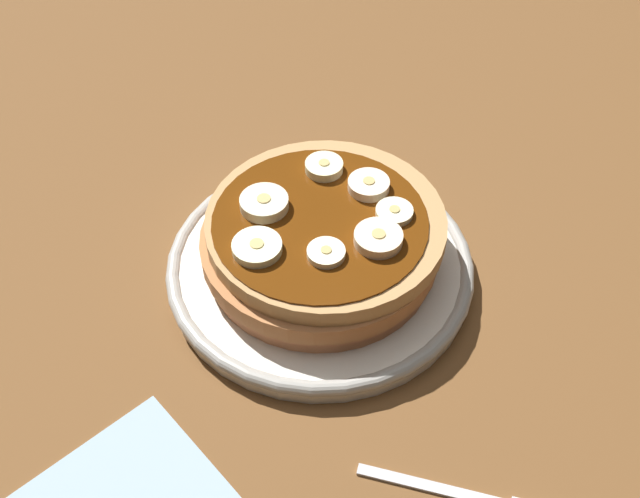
% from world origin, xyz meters
% --- Properties ---
extents(ground_plane, '(1.40, 1.40, 0.03)m').
position_xyz_m(ground_plane, '(0.00, 0.00, -0.01)').
color(ground_plane, brown).
extents(plate, '(0.23, 0.23, 0.02)m').
position_xyz_m(plate, '(0.00, 0.00, 0.01)').
color(plate, silver).
rests_on(plate, ground_plane).
extents(pancake_stack, '(0.18, 0.19, 0.04)m').
position_xyz_m(pancake_stack, '(-0.00, 0.00, 0.04)').
color(pancake_stack, '#BE7449').
rests_on(pancake_stack, plate).
extents(banana_slice_0, '(0.04, 0.04, 0.01)m').
position_xyz_m(banana_slice_0, '(-0.04, -0.02, 0.06)').
color(banana_slice_0, beige).
rests_on(banana_slice_0, pancake_stack).
extents(banana_slice_1, '(0.03, 0.03, 0.01)m').
position_xyz_m(banana_slice_1, '(-0.01, -0.05, 0.06)').
color(banana_slice_1, '#F5F4BF').
rests_on(banana_slice_1, pancake_stack).
extents(banana_slice_2, '(0.03, 0.03, 0.01)m').
position_xyz_m(banana_slice_2, '(-0.00, 0.05, 0.06)').
color(banana_slice_2, '#FAE1BF').
rests_on(banana_slice_2, pancake_stack).
extents(banana_slice_3, '(0.03, 0.03, 0.01)m').
position_xyz_m(banana_slice_3, '(0.04, 0.02, 0.06)').
color(banana_slice_3, '#FEE1B7').
rests_on(banana_slice_3, pancake_stack).
extents(banana_slice_4, '(0.03, 0.03, 0.01)m').
position_xyz_m(banana_slice_4, '(-0.04, 0.04, 0.06)').
color(banana_slice_4, '#F4EFB8').
rests_on(banana_slice_4, pancake_stack).
extents(banana_slice_5, '(0.03, 0.03, 0.01)m').
position_xyz_m(banana_slice_5, '(0.03, -0.02, 0.06)').
color(banana_slice_5, '#FBF0C6').
rests_on(banana_slice_5, pancake_stack).
extents(banana_slice_6, '(0.03, 0.03, 0.01)m').
position_xyz_m(banana_slice_6, '(0.03, 0.04, 0.06)').
color(banana_slice_6, '#F4F1C3').
rests_on(banana_slice_6, pancake_stack).
extents(fork, '(0.11, 0.08, 0.01)m').
position_xyz_m(fork, '(0.20, -0.05, 0.00)').
color(fork, silver).
rests_on(fork, ground_plane).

